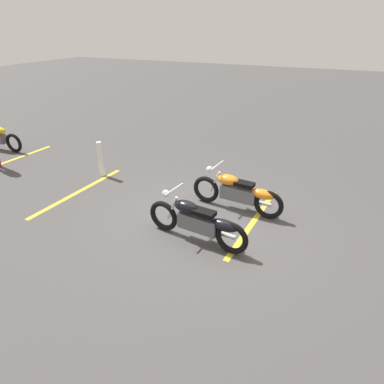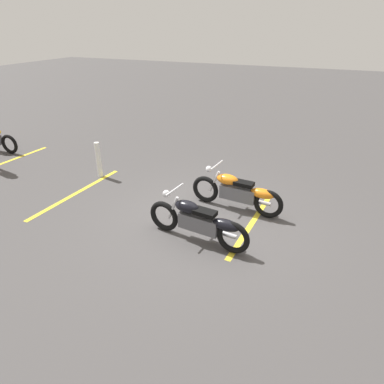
{
  "view_description": "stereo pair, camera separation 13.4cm",
  "coord_description": "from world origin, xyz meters",
  "views": [
    {
      "loc": [
        -2.5,
        5.97,
        3.95
      ],
      "look_at": [
        0.25,
        0.0,
        0.65
      ],
      "focal_mm": 31.79,
      "sensor_mm": 36.0,
      "label": 1
    },
    {
      "loc": [
        -2.38,
        6.03,
        3.95
      ],
      "look_at": [
        0.25,
        0.0,
        0.65
      ],
      "focal_mm": 31.79,
      "sensor_mm": 36.0,
      "label": 2
    }
  ],
  "objects": [
    {
      "name": "ground_plane",
      "position": [
        0.0,
        0.0,
        0.0
      ],
      "size": [
        60.0,
        60.0,
        0.0
      ],
      "primitive_type": "plane",
      "color": "#474444"
    },
    {
      "name": "motorcycle_bright_foreground",
      "position": [
        -0.57,
        -0.77,
        0.46
      ],
      "size": [
        2.23,
        0.62,
        1.04
      ],
      "rotation": [
        0.0,
        0.0,
        -0.09
      ],
      "color": "black",
      "rests_on": "ground"
    },
    {
      "name": "motorcycle_dark_foreground",
      "position": [
        -0.24,
        0.78,
        0.46
      ],
      "size": [
        2.23,
        0.62,
        1.04
      ],
      "rotation": [
        0.0,
        0.0,
        -0.11
      ],
      "color": "black",
      "rests_on": "ground"
    },
    {
      "name": "bollard_post",
      "position": [
        3.57,
        -1.06,
        0.5
      ],
      "size": [
        0.14,
        0.14,
        1.01
      ],
      "primitive_type": "cylinder",
      "color": "white",
      "rests_on": "ground"
    },
    {
      "name": "parking_stripe_near",
      "position": [
        -1.05,
        -0.44,
        0.0
      ],
      "size": [
        0.3,
        3.2,
        0.01
      ],
      "primitive_type": "cube",
      "rotation": [
        0.0,
        0.0,
        1.51
      ],
      "color": "yellow",
      "rests_on": "ground"
    },
    {
      "name": "parking_stripe_mid",
      "position": [
        3.48,
        0.04,
        0.0
      ],
      "size": [
        0.3,
        3.2,
        0.01
      ],
      "primitive_type": "cube",
      "rotation": [
        0.0,
        0.0,
        1.51
      ],
      "color": "yellow",
      "rests_on": "ground"
    },
    {
      "name": "parking_stripe_far",
      "position": [
        6.98,
        -0.73,
        0.0
      ],
      "size": [
        0.3,
        3.2,
        0.01
      ],
      "primitive_type": "cube",
      "rotation": [
        0.0,
        0.0,
        1.51
      ],
      "color": "yellow",
      "rests_on": "ground"
    }
  ]
}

